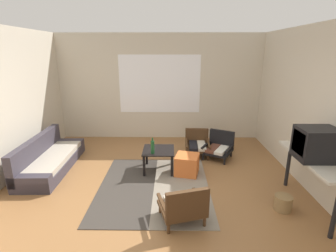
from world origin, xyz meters
TOP-DOWN VIEW (x-y plane):
  - ground_plane at (0.00, 0.00)m, footprint 7.80×7.80m
  - far_wall_with_window at (0.00, 3.06)m, footprint 5.60×0.13m
  - side_wall_right at (2.66, 0.30)m, footprint 0.12×6.60m
  - area_rug at (0.01, 0.35)m, footprint 1.88×2.24m
  - couch at (-2.12, 1.03)m, footprint 0.74×1.96m
  - coffee_table at (0.06, 1.00)m, footprint 0.60×0.61m
  - armchair_by_window at (0.89, 1.85)m, footprint 0.56×0.65m
  - armchair_striped_foreground at (0.47, -0.60)m, footprint 0.71×0.67m
  - armchair_corner at (1.35, 1.67)m, footprint 0.77×0.77m
  - ottoman_orange at (0.60, 0.85)m, footprint 0.51×0.51m
  - console_shelf at (2.32, -0.21)m, footprint 0.38×1.43m
  - crt_television at (2.31, -0.25)m, footprint 0.52×0.44m
  - clay_vase at (2.32, 0.13)m, footprint 0.24×0.24m
  - glass_bottle at (-0.04, 0.82)m, footprint 0.07×0.07m
  - wicker_basket at (1.96, -0.28)m, footprint 0.25×0.25m

SIDE VIEW (x-z plane):
  - ground_plane at x=0.00m, z-range 0.00..0.00m
  - area_rug at x=0.01m, z-range 0.00..0.01m
  - wicker_basket at x=1.96m, z-range 0.00..0.23m
  - ottoman_orange at x=0.60m, z-range 0.00..0.38m
  - couch at x=-2.12m, z-range -0.12..0.53m
  - armchair_corner at x=1.35m, z-range -0.03..0.54m
  - armchair_by_window at x=0.89m, z-range -0.02..0.52m
  - armchair_striped_foreground at x=0.47m, z-range -0.02..0.56m
  - coffee_table at x=0.06m, z-range 0.14..0.57m
  - glass_bottle at x=-0.04m, z-range 0.41..0.71m
  - console_shelf at x=2.32m, z-range 0.30..1.11m
  - clay_vase at x=2.32m, z-range 0.76..1.11m
  - crt_television at x=2.31m, z-range 0.81..1.26m
  - side_wall_right at x=2.66m, z-range 0.00..2.70m
  - far_wall_with_window at x=0.00m, z-range 0.00..2.70m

